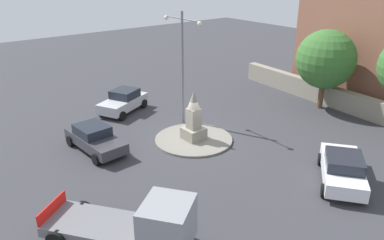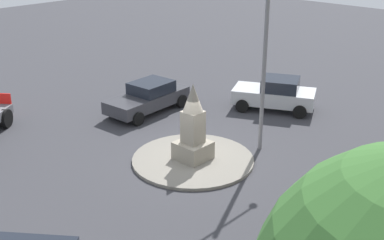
{
  "view_description": "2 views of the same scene",
  "coord_description": "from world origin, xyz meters",
  "px_view_note": "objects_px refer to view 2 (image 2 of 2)",
  "views": [
    {
      "loc": [
        16.62,
        -13.2,
        10.09
      ],
      "look_at": [
        0.88,
        -0.82,
        1.83
      ],
      "focal_mm": 35.94,
      "sensor_mm": 36.0,
      "label": 1
    },
    {
      "loc": [
        12.58,
        11.74,
        8.64
      ],
      "look_at": [
        -0.1,
        -0.15,
        1.64
      ],
      "focal_mm": 46.23,
      "sensor_mm": 36.0,
      "label": 2
    }
  ],
  "objects_px": {
    "monument": "(193,129)",
    "car_silver_passing": "(275,94)",
    "streetlamp": "(266,41)",
    "car_dark_grey_far_side": "(148,97)"
  },
  "relations": [
    {
      "from": "monument",
      "to": "car_silver_passing",
      "type": "xyz_separation_m",
      "value": [
        -6.95,
        -0.96,
        -0.53
      ]
    },
    {
      "from": "monument",
      "to": "car_dark_grey_far_side",
      "type": "height_order",
      "value": "monument"
    },
    {
      "from": "monument",
      "to": "streetlamp",
      "type": "distance_m",
      "value": 4.32
    },
    {
      "from": "monument",
      "to": "streetlamp",
      "type": "height_order",
      "value": "streetlamp"
    },
    {
      "from": "streetlamp",
      "to": "car_silver_passing",
      "type": "relative_size",
      "value": 1.7
    },
    {
      "from": "streetlamp",
      "to": "car_dark_grey_far_side",
      "type": "relative_size",
      "value": 1.64
    },
    {
      "from": "streetlamp",
      "to": "car_silver_passing",
      "type": "xyz_separation_m",
      "value": [
        -4.24,
        -2.18,
        -3.67
      ]
    },
    {
      "from": "monument",
      "to": "streetlamp",
      "type": "bearing_deg",
      "value": 155.73
    },
    {
      "from": "monument",
      "to": "car_silver_passing",
      "type": "height_order",
      "value": "monument"
    },
    {
      "from": "streetlamp",
      "to": "car_dark_grey_far_side",
      "type": "distance_m",
      "value": 7.49
    }
  ]
}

